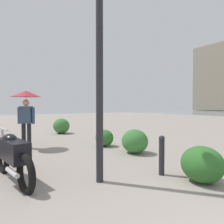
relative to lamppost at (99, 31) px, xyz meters
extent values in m
cube|color=gray|center=(33.46, -66.53, 7.46)|extent=(12.71, 13.86, 20.81)
cylinder|color=#232328|center=(0.00, 0.00, -0.76)|extent=(0.14, 0.14, 4.36)
torus|color=black|center=(0.31, 1.31, -2.64)|extent=(0.73, 0.23, 0.72)
torus|color=black|center=(1.74, 1.54, -2.64)|extent=(0.73, 0.23, 0.72)
cube|color=black|center=(0.98, 1.41, -2.32)|extent=(1.14, 0.49, 0.40)
ellipsoid|color=black|center=(1.20, 1.45, -2.14)|extent=(0.48, 0.35, 0.24)
cylinder|color=silver|center=(1.68, 1.53, -2.32)|extent=(0.19, 0.09, 0.66)
cylinder|color=silver|center=(1.62, 1.52, -1.96)|extent=(0.60, 0.13, 0.04)
cylinder|color=silver|center=(0.56, 1.49, -2.64)|extent=(0.56, 0.17, 0.09)
cylinder|color=black|center=(4.25, 0.65, -2.49)|extent=(0.14, 0.14, 0.90)
cylinder|color=black|center=(4.13, 0.49, -2.49)|extent=(0.14, 0.14, 0.90)
cube|color=#384C66|center=(4.19, 0.57, -1.76)|extent=(0.43, 0.46, 0.60)
sphere|color=tan|center=(4.19, 0.57, -1.34)|extent=(0.22, 0.22, 0.22)
cylinder|color=#384C66|center=(4.34, 0.78, -1.79)|extent=(0.10, 0.10, 0.58)
cylinder|color=#384C66|center=(4.03, 0.36, -1.79)|extent=(0.10, 0.10, 0.58)
cone|color=#B22833|center=(4.19, 0.57, -1.02)|extent=(1.00, 1.00, 0.22)
cylinder|color=gray|center=(4.19, 0.57, -1.44)|extent=(0.02, 0.02, 0.80)
cylinder|color=#232328|center=(-0.39, -1.32, -2.56)|extent=(0.12, 0.12, 0.75)
sphere|color=#232328|center=(-0.39, -1.32, -2.15)|extent=(0.13, 0.13, 0.13)
ellipsoid|color=#387533|center=(1.50, -2.14, -2.57)|extent=(0.88, 0.80, 0.75)
ellipsoid|color=#2D6628|center=(2.97, -1.91, -2.63)|extent=(0.72, 0.65, 0.61)
ellipsoid|color=#2D6628|center=(-1.13, -1.66, -2.59)|extent=(0.84, 0.75, 0.71)
ellipsoid|color=#387533|center=(7.20, -1.76, -2.54)|extent=(0.95, 0.86, 0.81)
camera|label=1|loc=(-3.46, 1.99, -1.44)|focal=32.76mm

